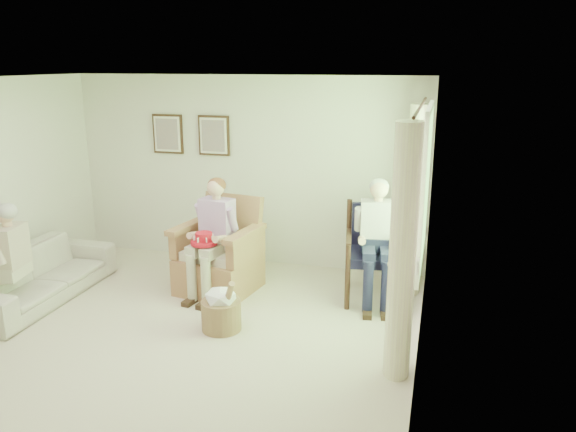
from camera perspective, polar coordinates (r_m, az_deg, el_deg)
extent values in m
plane|color=beige|center=(5.87, -13.25, -13.14)|extent=(5.50, 5.50, 0.00)
cube|color=silver|center=(7.82, -4.27, 4.58)|extent=(5.00, 0.04, 2.60)
cube|color=silver|center=(4.72, 13.51, -3.14)|extent=(0.04, 5.50, 2.60)
cube|color=white|center=(5.18, -15.05, 13.07)|extent=(5.00, 5.50, 0.02)
cube|color=#2D6B23|center=(5.81, 13.85, 2.89)|extent=(0.02, 1.40, 1.50)
cube|color=white|center=(5.70, 14.26, 10.57)|extent=(0.04, 1.52, 0.06)
cube|color=white|center=(6.02, 13.28, -4.36)|extent=(0.04, 1.52, 0.06)
cylinder|color=#382114|center=(5.70, 13.35, 10.83)|extent=(0.03, 2.50, 0.03)
cylinder|color=beige|center=(4.98, 11.55, -3.85)|extent=(0.34, 0.34, 2.30)
cylinder|color=beige|center=(6.86, 12.76, 1.41)|extent=(0.34, 0.34, 2.30)
cube|color=#382114|center=(8.18, -12.10, 8.16)|extent=(0.45, 0.03, 0.55)
cube|color=silver|center=(8.16, -12.17, 8.14)|extent=(0.39, 0.01, 0.49)
cube|color=tan|center=(8.15, -12.20, 8.13)|extent=(0.33, 0.01, 0.43)
cube|color=#382114|center=(7.88, -7.53, 8.10)|extent=(0.45, 0.03, 0.55)
cube|color=silver|center=(7.86, -7.59, 8.08)|extent=(0.39, 0.01, 0.49)
cube|color=tan|center=(7.85, -7.61, 8.08)|extent=(0.33, 0.01, 0.43)
cube|color=#B07953|center=(7.06, -7.02, -5.77)|extent=(0.86, 0.84, 0.45)
cube|color=beige|center=(6.94, -7.19, -3.71)|extent=(0.67, 0.65, 0.11)
cube|color=#B07953|center=(7.19, -6.10, -0.38)|extent=(0.80, 0.24, 0.68)
cube|color=#B07953|center=(7.09, -10.11, -2.41)|extent=(0.11, 0.78, 0.32)
cube|color=#B07953|center=(6.79, -4.01, -2.99)|extent=(0.11, 0.78, 0.32)
cylinder|color=black|center=(6.58, 5.65, -7.20)|extent=(0.06, 0.06, 0.49)
cylinder|color=black|center=(6.51, 11.48, -7.70)|extent=(0.06, 0.06, 0.49)
cylinder|color=black|center=(7.15, 6.51, -5.34)|extent=(0.06, 0.06, 0.49)
cylinder|color=black|center=(7.09, 11.86, -5.77)|extent=(0.06, 0.06, 0.49)
cube|color=#1E1C3E|center=(6.72, 8.98, -4.10)|extent=(0.64, 0.62, 0.11)
cube|color=#1E1C3E|center=(6.91, 9.37, -0.95)|extent=(0.60, 0.08, 0.55)
imported|color=beige|center=(7.37, -24.01, -5.50)|extent=(2.07, 0.81, 0.60)
cube|color=beige|center=(6.89, -7.24, -2.42)|extent=(0.40, 0.26, 0.16)
cube|color=#C597D5|center=(6.82, -7.26, -0.13)|extent=(0.39, 0.24, 0.46)
sphere|color=#DDAD8E|center=(6.73, -7.40, 2.88)|extent=(0.21, 0.21, 0.21)
ellipsoid|color=brown|center=(6.74, -7.32, 3.13)|extent=(0.22, 0.22, 0.18)
cube|color=beige|center=(6.75, -8.73, -3.30)|extent=(0.14, 0.44, 0.13)
cube|color=beige|center=(6.67, -7.16, -3.46)|extent=(0.14, 0.44, 0.13)
cylinder|color=beige|center=(6.68, -9.32, -6.30)|extent=(0.12, 0.12, 0.57)
cylinder|color=beige|center=(6.61, -7.73, -6.50)|extent=(0.12, 0.12, 0.57)
cube|color=#1A1A39|center=(6.66, 9.04, -2.76)|extent=(0.40, 0.26, 0.16)
cube|color=beige|center=(6.60, 9.16, -0.40)|extent=(0.39, 0.24, 0.46)
sphere|color=#DDAD8E|center=(6.50, 9.29, 2.71)|extent=(0.21, 0.21, 0.21)
ellipsoid|color=#B7B2AD|center=(6.52, 9.32, 2.98)|extent=(0.22, 0.22, 0.18)
cube|color=#1A1A39|center=(6.48, 7.91, -3.70)|extent=(0.14, 0.44, 0.13)
cube|color=#1A1A39|center=(6.46, 9.67, -3.84)|extent=(0.14, 0.44, 0.13)
cylinder|color=#1A1A39|center=(6.41, 7.56, -7.02)|extent=(0.12, 0.12, 0.61)
cylinder|color=#1A1A39|center=(6.39, 9.35, -7.17)|extent=(0.12, 0.12, 0.61)
cube|color=beige|center=(7.01, -26.30, -4.87)|extent=(0.42, 0.26, 0.16)
cube|color=#C0AE94|center=(6.94, -26.46, -2.64)|extent=(0.41, 0.24, 0.46)
sphere|color=#DDAD8E|center=(6.84, -26.89, 0.29)|extent=(0.21, 0.21, 0.21)
ellipsoid|color=#B7B2AD|center=(6.85, -26.77, 0.54)|extent=(0.22, 0.22, 0.18)
cube|color=beige|center=(6.81, -26.82, -5.96)|extent=(0.14, 0.44, 0.13)
cylinder|color=#B41220|center=(6.65, -8.52, -2.68)|extent=(0.31, 0.31, 0.04)
cylinder|color=#B41220|center=(6.63, -8.54, -2.18)|extent=(0.20, 0.20, 0.12)
cube|color=white|center=(6.59, -7.72, -2.26)|extent=(0.04, 0.01, 0.05)
cube|color=white|center=(6.68, -7.75, -2.03)|extent=(0.03, 0.04, 0.05)
cube|color=white|center=(6.73, -8.38, -1.92)|extent=(0.02, 0.05, 0.05)
cube|color=white|center=(6.71, -9.12, -2.00)|extent=(0.04, 0.03, 0.05)
cube|color=white|center=(6.63, -9.44, -2.23)|extent=(0.04, 0.03, 0.05)
cube|color=white|center=(6.55, -9.09, -2.42)|extent=(0.02, 0.05, 0.05)
cube|color=white|center=(6.53, -8.31, -2.44)|extent=(0.03, 0.04, 0.05)
cylinder|color=tan|center=(6.10, -6.79, -9.96)|extent=(0.56, 0.56, 0.33)
ellipsoid|color=white|center=(6.01, -6.85, -8.14)|extent=(0.38, 0.38, 0.23)
cylinder|color=#A57F56|center=(5.94, -6.17, -8.42)|extent=(0.17, 0.30, 0.49)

